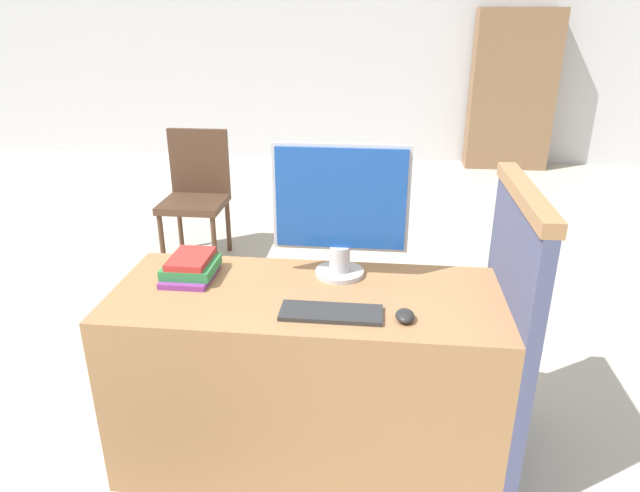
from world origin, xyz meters
TOP-DOWN VIEW (x-y plane):
  - wall_back at (0.00, 5.51)m, footprint 12.00×0.06m
  - desk at (0.00, 0.31)m, footprint 1.47×0.61m
  - carrel_divider at (0.76, 0.36)m, footprint 0.07×0.71m
  - monitor at (0.11, 0.48)m, footprint 0.52×0.19m
  - keyboard at (0.11, 0.15)m, footprint 0.36×0.13m
  - mouse at (0.36, 0.14)m, footprint 0.07×0.09m
  - book_stack at (-0.47, 0.40)m, footprint 0.19×0.24m
  - far_chair at (-1.07, 2.29)m, footprint 0.44×0.44m
  - bookshelf_far at (1.70, 5.27)m, footprint 0.92×0.32m

SIDE VIEW (x-z plane):
  - desk at x=0.00m, z-range 0.00..0.75m
  - far_chair at x=-1.07m, z-range 0.05..0.99m
  - carrel_divider at x=0.76m, z-range 0.01..1.17m
  - keyboard at x=0.11m, z-range 0.75..0.76m
  - mouse at x=0.36m, z-range 0.75..0.78m
  - book_stack at x=-0.47m, z-range 0.74..0.83m
  - bookshelf_far at x=1.70m, z-range 0.00..1.76m
  - monitor at x=0.11m, z-range 0.76..1.28m
  - wall_back at x=0.00m, z-range 0.00..2.80m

